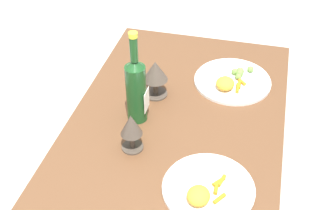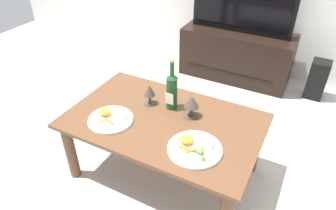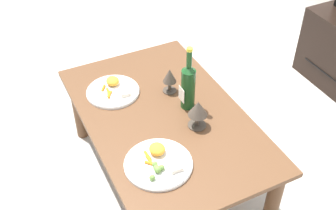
{
  "view_description": "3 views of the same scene",
  "coord_description": "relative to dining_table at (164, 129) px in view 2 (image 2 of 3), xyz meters",
  "views": [
    {
      "loc": [
        -1.15,
        -0.25,
        1.49
      ],
      "look_at": [
        -0.01,
        0.03,
        0.54
      ],
      "focal_mm": 47.68,
      "sensor_mm": 36.0,
      "label": 1
    },
    {
      "loc": [
        0.72,
        -1.31,
        1.61
      ],
      "look_at": [
        0.0,
        0.05,
        0.54
      ],
      "focal_mm": 32.72,
      "sensor_mm": 36.0,
      "label": 2
    },
    {
      "loc": [
        1.41,
        -0.67,
        1.85
      ],
      "look_at": [
        0.02,
        0.01,
        0.54
      ],
      "focal_mm": 45.48,
      "sensor_mm": 36.0,
      "label": 3
    }
  ],
  "objects": [
    {
      "name": "ground_plane",
      "position": [
        0.0,
        0.0,
        -0.38
      ],
      "size": [
        6.4,
        6.4,
        0.0
      ],
      "primitive_type": "plane",
      "color": "#B7B2A8"
    },
    {
      "name": "dining_table",
      "position": [
        0.0,
        0.0,
        0.0
      ],
      "size": [
        1.19,
        0.75,
        0.46
      ],
      "color": "brown",
      "rests_on": "ground_plane"
    },
    {
      "name": "tv_stand",
      "position": [
        0.01,
        1.53,
        -0.14
      ],
      "size": [
        1.08,
        0.42,
        0.49
      ],
      "color": "black",
      "rests_on": "ground_plane"
    },
    {
      "name": "tv_screen",
      "position": [
        0.01,
        1.52,
        0.41
      ],
      "size": [
        0.96,
        0.05,
        0.59
      ],
      "color": "black",
      "rests_on": "tv_stand"
    },
    {
      "name": "floor_speaker",
      "position": [
        0.8,
        1.5,
        -0.2
      ],
      "size": [
        0.16,
        0.16,
        0.37
      ],
      "primitive_type": "cube",
      "rotation": [
        0.0,
        0.0,
        -0.02
      ],
      "color": "black",
      "rests_on": "ground_plane"
    },
    {
      "name": "wine_bottle",
      "position": [
        -0.01,
        0.14,
        0.21
      ],
      "size": [
        0.07,
        0.07,
        0.35
      ],
      "color": "#19471E",
      "rests_on": "dining_table"
    },
    {
      "name": "goblet_left",
      "position": [
        -0.16,
        0.11,
        0.17
      ],
      "size": [
        0.07,
        0.07,
        0.14
      ],
      "color": "#473D33",
      "rests_on": "dining_table"
    },
    {
      "name": "goblet_right",
      "position": [
        0.13,
        0.11,
        0.18
      ],
      "size": [
        0.09,
        0.09,
        0.15
      ],
      "color": "#473D33",
      "rests_on": "dining_table"
    },
    {
      "name": "dinner_plate_left",
      "position": [
        -0.28,
        -0.16,
        0.09
      ],
      "size": [
        0.28,
        0.28,
        0.05
      ],
      "color": "white",
      "rests_on": "dining_table"
    },
    {
      "name": "dinner_plate_right",
      "position": [
        0.28,
        -0.16,
        0.09
      ],
      "size": [
        0.3,
        0.3,
        0.05
      ],
      "color": "white",
      "rests_on": "dining_table"
    }
  ]
}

